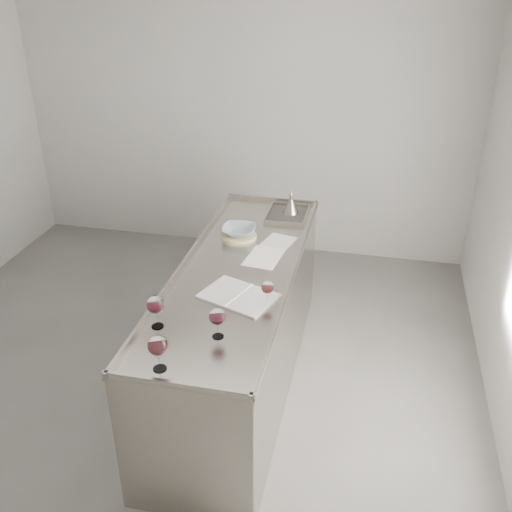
% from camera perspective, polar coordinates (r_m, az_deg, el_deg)
% --- Properties ---
extents(room_shell, '(4.54, 5.04, 2.84)m').
position_cam_1_polar(room_shell, '(3.45, -11.29, 3.94)').
color(room_shell, '#565451').
rests_on(room_shell, ground).
extents(counter, '(0.77, 2.42, 0.97)m').
position_cam_1_polar(counter, '(4.00, -1.73, -7.11)').
color(counter, '#9D958D').
rests_on(counter, ground).
extents(wine_glass_left, '(0.10, 0.10, 0.20)m').
position_cam_1_polar(wine_glass_left, '(3.16, -10.02, -4.88)').
color(wine_glass_left, white).
rests_on(wine_glass_left, counter).
extents(wine_glass_middle, '(0.10, 0.10, 0.20)m').
position_cam_1_polar(wine_glass_middle, '(2.85, -9.80, -8.88)').
color(wine_glass_middle, white).
rests_on(wine_glass_middle, counter).
extents(wine_glass_right, '(0.09, 0.09, 0.18)m').
position_cam_1_polar(wine_glass_right, '(3.05, -3.89, -6.11)').
color(wine_glass_right, white).
rests_on(wine_glass_right, counter).
extents(wine_glass_small, '(0.08, 0.08, 0.16)m').
position_cam_1_polar(wine_glass_small, '(3.33, 1.15, -3.20)').
color(wine_glass_small, white).
rests_on(wine_glass_small, counter).
extents(notebook, '(0.51, 0.43, 0.02)m').
position_cam_1_polar(notebook, '(3.45, -1.76, -4.00)').
color(notebook, silver).
rests_on(notebook, counter).
extents(loose_paper_top, '(0.27, 0.33, 0.00)m').
position_cam_1_polar(loose_paper_top, '(4.08, 2.13, 1.31)').
color(loose_paper_top, silver).
rests_on(loose_paper_top, counter).
extents(loose_paper_under, '(0.26, 0.34, 0.00)m').
position_cam_1_polar(loose_paper_under, '(3.88, 0.79, -0.13)').
color(loose_paper_under, white).
rests_on(loose_paper_under, counter).
extents(trivet, '(0.33, 0.33, 0.02)m').
position_cam_1_polar(trivet, '(4.17, -1.72, 2.06)').
color(trivet, '#CBBB83').
rests_on(trivet, counter).
extents(ceramic_bowl, '(0.26, 0.26, 0.06)m').
position_cam_1_polar(ceramic_bowl, '(4.16, -1.73, 2.55)').
color(ceramic_bowl, gray).
rests_on(ceramic_bowl, trivet).
extents(wine_funnel, '(0.13, 0.13, 0.19)m').
position_cam_1_polar(wine_funnel, '(4.56, 3.52, 5.02)').
color(wine_funnel, gray).
rests_on(wine_funnel, counter).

